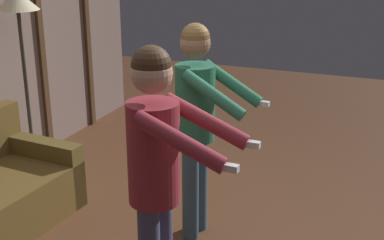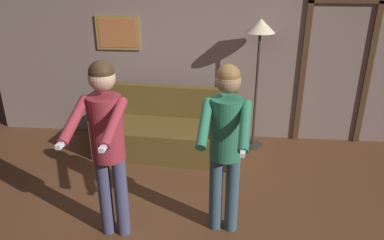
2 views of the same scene
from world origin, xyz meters
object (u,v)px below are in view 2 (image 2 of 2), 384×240
object	(u,v)px
torchiere_lamp	(260,38)
person_standing_left	(107,136)
couch	(167,133)
person_standing_right	(226,137)

from	to	relation	value
torchiere_lamp	person_standing_left	distance (m)	2.59
couch	torchiere_lamp	distance (m)	1.81
couch	person_standing_left	world-z (taller)	person_standing_left
torchiere_lamp	person_standing_left	size ratio (longest dim) A/B	1.04
person_standing_left	person_standing_right	size ratio (longest dim) A/B	1.03
couch	torchiere_lamp	world-z (taller)	torchiere_lamp
torchiere_lamp	person_standing_right	size ratio (longest dim) A/B	1.07
torchiere_lamp	person_standing_right	bearing A→B (deg)	-102.02
couch	person_standing_left	bearing A→B (deg)	-97.60
couch	person_standing_right	size ratio (longest dim) A/B	1.15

